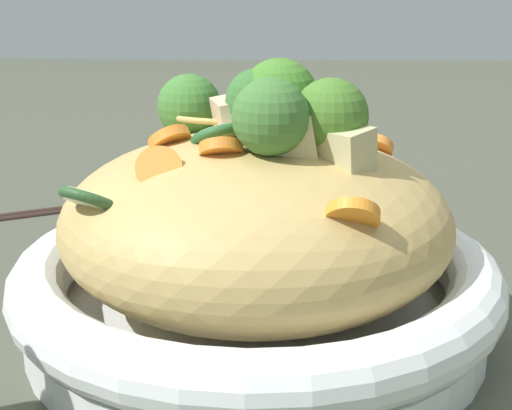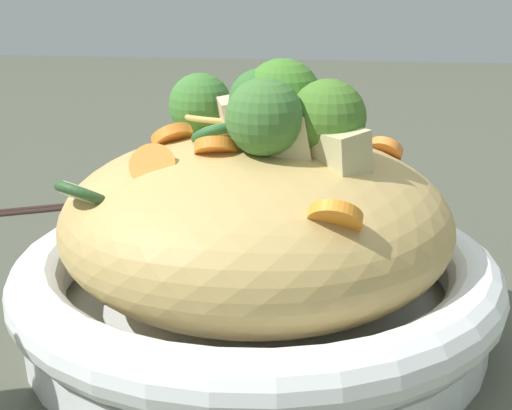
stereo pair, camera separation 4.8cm
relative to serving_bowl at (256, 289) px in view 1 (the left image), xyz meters
name	(u,v)px [view 1 (the left image)]	position (x,y,z in m)	size (l,w,h in m)	color
ground_plane	(256,331)	(0.00, 0.00, -0.03)	(3.00, 3.00, 0.00)	#46493B
serving_bowl	(256,289)	(0.00, 0.00, 0.00)	(0.31, 0.31, 0.06)	white
noodle_heap	(256,221)	(0.00, 0.00, 0.05)	(0.25, 0.25, 0.11)	tan
broccoli_florets	(266,110)	(0.03, -0.01, 0.11)	(0.19, 0.15, 0.08)	#93B36E
carrot_coins	(268,160)	(-0.02, -0.01, 0.09)	(0.17, 0.17, 0.04)	orange
zucchini_slices	(212,150)	(-0.01, 0.03, 0.09)	(0.14, 0.16, 0.05)	beige
chicken_chunks	(282,134)	(0.00, -0.02, 0.10)	(0.10, 0.10, 0.04)	#CABE8A
chopsticks_pair	(43,210)	(0.24, 0.22, -0.03)	(0.12, 0.21, 0.01)	black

